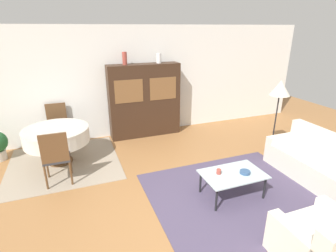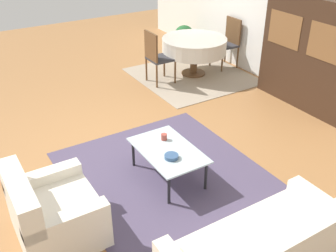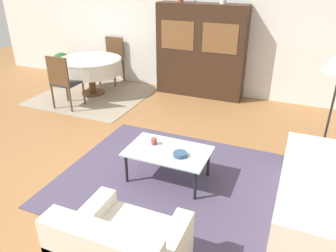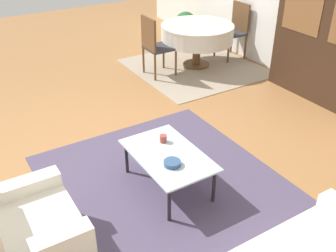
{
  "view_description": "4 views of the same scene",
  "coord_description": "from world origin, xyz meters",
  "px_view_note": "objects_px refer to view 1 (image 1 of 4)",
  "views": [
    {
      "loc": [
        -1.38,
        -2.77,
        2.64
      ],
      "look_at": [
        0.2,
        1.4,
        0.95
      ],
      "focal_mm": 28.0,
      "sensor_mm": 36.0,
      "label": 1
    },
    {
      "loc": [
        4.36,
        -1.8,
        3.06
      ],
      "look_at": [
        0.91,
        0.3,
        0.75
      ],
      "focal_mm": 42.0,
      "sensor_mm": 36.0,
      "label": 2
    },
    {
      "loc": [
        2.25,
        -2.87,
        2.44
      ],
      "look_at": [
        0.91,
        0.3,
        0.75
      ],
      "focal_mm": 35.0,
      "sensor_mm": 36.0,
      "label": 3
    },
    {
      "loc": [
        3.72,
        -1.42,
        2.69
      ],
      "look_at": [
        0.91,
        0.3,
        0.75
      ],
      "focal_mm": 42.0,
      "sensor_mm": 36.0,
      "label": 4
    }
  ],
  "objects_px": {
    "armchair": "(325,244)",
    "display_cabinet": "(145,101)",
    "dining_table": "(57,136)",
    "dining_chair_near": "(56,155)",
    "couch": "(318,163)",
    "coffee_table": "(233,176)",
    "cup": "(219,172)",
    "bowl": "(245,172)",
    "vase_short": "(159,58)",
    "vase_tall": "(125,58)",
    "floor_lamp": "(280,91)",
    "dining_chair_far": "(58,123)"
  },
  "relations": [
    {
      "from": "armchair",
      "to": "display_cabinet",
      "type": "xyz_separation_m",
      "value": [
        -0.83,
        4.61,
        0.61
      ]
    },
    {
      "from": "dining_table",
      "to": "dining_chair_near",
      "type": "height_order",
      "value": "dining_chair_near"
    },
    {
      "from": "couch",
      "to": "coffee_table",
      "type": "distance_m",
      "value": 1.79
    },
    {
      "from": "armchair",
      "to": "dining_chair_near",
      "type": "bearing_deg",
      "value": 134.92
    },
    {
      "from": "coffee_table",
      "to": "cup",
      "type": "distance_m",
      "value": 0.25
    },
    {
      "from": "bowl",
      "to": "vase_short",
      "type": "xyz_separation_m",
      "value": [
        -0.38,
        3.14,
        1.49
      ]
    },
    {
      "from": "couch",
      "to": "vase_tall",
      "type": "bearing_deg",
      "value": 41.81
    },
    {
      "from": "floor_lamp",
      "to": "vase_short",
      "type": "distance_m",
      "value": 2.85
    },
    {
      "from": "armchair",
      "to": "bowl",
      "type": "xyz_separation_m",
      "value": [
        -0.05,
        1.47,
        0.14
      ]
    },
    {
      "from": "coffee_table",
      "to": "dining_chair_near",
      "type": "height_order",
      "value": "dining_chair_near"
    },
    {
      "from": "floor_lamp",
      "to": "bowl",
      "type": "xyz_separation_m",
      "value": [
        -1.58,
        -1.14,
        -0.96
      ]
    },
    {
      "from": "couch",
      "to": "dining_chair_near",
      "type": "height_order",
      "value": "dining_chair_near"
    },
    {
      "from": "armchair",
      "to": "vase_short",
      "type": "distance_m",
      "value": 4.91
    },
    {
      "from": "dining_table",
      "to": "cup",
      "type": "bearing_deg",
      "value": -41.46
    },
    {
      "from": "couch",
      "to": "display_cabinet",
      "type": "distance_m",
      "value": 4.0
    },
    {
      "from": "dining_table",
      "to": "bowl",
      "type": "xyz_separation_m",
      "value": [
        2.85,
        -2.3,
        -0.16
      ]
    },
    {
      "from": "coffee_table",
      "to": "floor_lamp",
      "type": "relative_size",
      "value": 0.62
    },
    {
      "from": "couch",
      "to": "coffee_table",
      "type": "height_order",
      "value": "couch"
    },
    {
      "from": "armchair",
      "to": "floor_lamp",
      "type": "height_order",
      "value": "floor_lamp"
    },
    {
      "from": "coffee_table",
      "to": "vase_short",
      "type": "height_order",
      "value": "vase_short"
    },
    {
      "from": "display_cabinet",
      "to": "armchair",
      "type": "bearing_deg",
      "value": -79.85
    },
    {
      "from": "dining_chair_near",
      "to": "vase_tall",
      "type": "distance_m",
      "value": 2.74
    },
    {
      "from": "coffee_table",
      "to": "dining_chair_near",
      "type": "bearing_deg",
      "value": 152.69
    },
    {
      "from": "display_cabinet",
      "to": "dining_table",
      "type": "xyz_separation_m",
      "value": [
        -2.08,
        -0.84,
        -0.31
      ]
    },
    {
      "from": "armchair",
      "to": "vase_short",
      "type": "relative_size",
      "value": 3.97
    },
    {
      "from": "armchair",
      "to": "display_cabinet",
      "type": "bearing_deg",
      "value": 100.15
    },
    {
      "from": "display_cabinet",
      "to": "couch",
      "type": "bearing_deg",
      "value": -52.97
    },
    {
      "from": "vase_short",
      "to": "armchair",
      "type": "bearing_deg",
      "value": -84.61
    },
    {
      "from": "dining_chair_near",
      "to": "cup",
      "type": "distance_m",
      "value": 2.78
    },
    {
      "from": "dining_chair_near",
      "to": "bowl",
      "type": "distance_m",
      "value": 3.2
    },
    {
      "from": "display_cabinet",
      "to": "floor_lamp",
      "type": "relative_size",
      "value": 1.12
    },
    {
      "from": "armchair",
      "to": "dining_chair_far",
      "type": "bearing_deg",
      "value": 122.07
    },
    {
      "from": "display_cabinet",
      "to": "cup",
      "type": "xyz_separation_m",
      "value": [
        0.37,
        -3.0,
        -0.45
      ]
    },
    {
      "from": "floor_lamp",
      "to": "vase_tall",
      "type": "height_order",
      "value": "vase_tall"
    },
    {
      "from": "display_cabinet",
      "to": "floor_lamp",
      "type": "height_order",
      "value": "display_cabinet"
    },
    {
      "from": "vase_tall",
      "to": "dining_table",
      "type": "bearing_deg",
      "value": -152.87
    },
    {
      "from": "coffee_table",
      "to": "floor_lamp",
      "type": "height_order",
      "value": "floor_lamp"
    },
    {
      "from": "dining_chair_near",
      "to": "coffee_table",
      "type": "bearing_deg",
      "value": -27.31
    },
    {
      "from": "dining_chair_far",
      "to": "vase_tall",
      "type": "relative_size",
      "value": 3.46
    },
    {
      "from": "vase_short",
      "to": "display_cabinet",
      "type": "bearing_deg",
      "value": -179.86
    },
    {
      "from": "couch",
      "to": "armchair",
      "type": "height_order",
      "value": "couch"
    },
    {
      "from": "armchair",
      "to": "bowl",
      "type": "relative_size",
      "value": 5.59
    },
    {
      "from": "bowl",
      "to": "couch",
      "type": "bearing_deg",
      "value": -0.59
    },
    {
      "from": "display_cabinet",
      "to": "bowl",
      "type": "distance_m",
      "value": 3.27
    },
    {
      "from": "display_cabinet",
      "to": "bowl",
      "type": "xyz_separation_m",
      "value": [
        0.77,
        -3.14,
        -0.47
      ]
    },
    {
      "from": "armchair",
      "to": "dining_chair_far",
      "type": "xyz_separation_m",
      "value": [
        -2.9,
        4.64,
        0.27
      ]
    },
    {
      "from": "couch",
      "to": "armchair",
      "type": "distance_m",
      "value": 2.13
    },
    {
      "from": "couch",
      "to": "dining_table",
      "type": "xyz_separation_m",
      "value": [
        -4.46,
        2.32,
        0.3
      ]
    },
    {
      "from": "dining_chair_far",
      "to": "cup",
      "type": "height_order",
      "value": "dining_chair_far"
    },
    {
      "from": "bowl",
      "to": "cup",
      "type": "bearing_deg",
      "value": 160.79
    }
  ]
}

